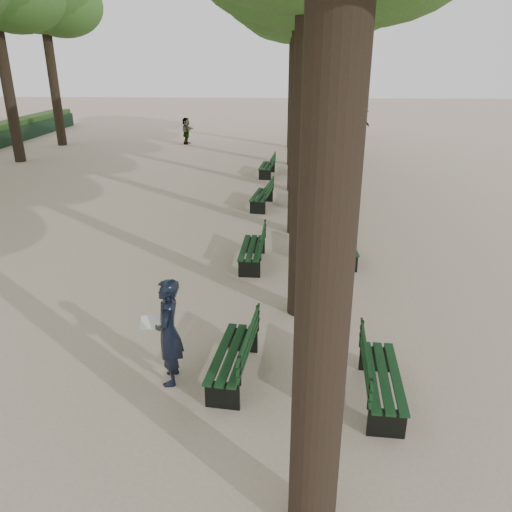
{
  "coord_description": "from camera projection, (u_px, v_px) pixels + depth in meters",
  "views": [
    {
      "loc": [
        1.12,
        -6.08,
        4.84
      ],
      "look_at": [
        0.6,
        3.0,
        1.2
      ],
      "focal_mm": 35.0,
      "sensor_mm": 36.0,
      "label": 1
    }
  ],
  "objects": [
    {
      "name": "ground",
      "position": [
        205.0,
        403.0,
        7.49
      ],
      "size": [
        120.0,
        120.0,
        0.0
      ],
      "primitive_type": "plane",
      "color": "#C1A892",
      "rests_on": "ground"
    },
    {
      "name": "bench_left_0",
      "position": [
        233.0,
        363.0,
        8.0
      ],
      "size": [
        0.77,
        1.85,
        0.92
      ],
      "color": "black",
      "rests_on": "ground"
    },
    {
      "name": "bench_left_1",
      "position": [
        252.0,
        254.0,
        12.4
      ],
      "size": [
        0.62,
        1.81,
        0.92
      ],
      "color": "black",
      "rests_on": "ground"
    },
    {
      "name": "bench_left_2",
      "position": [
        262.0,
        200.0,
        17.14
      ],
      "size": [
        0.8,
        1.86,
        0.92
      ],
      "color": "black",
      "rests_on": "ground"
    },
    {
      "name": "bench_left_3",
      "position": [
        267.0,
        170.0,
        21.7
      ],
      "size": [
        0.72,
        1.84,
        0.92
      ],
      "color": "black",
      "rests_on": "ground"
    },
    {
      "name": "bench_right_0",
      "position": [
        381.0,
        385.0,
        7.45
      ],
      "size": [
        0.69,
        1.83,
        0.92
      ],
      "color": "black",
      "rests_on": "ground"
    },
    {
      "name": "bench_right_1",
      "position": [
        342.0,
        250.0,
        12.69
      ],
      "size": [
        0.66,
        1.83,
        0.92
      ],
      "color": "black",
      "rests_on": "ground"
    },
    {
      "name": "bench_right_2",
      "position": [
        328.0,
        202.0,
        16.85
      ],
      "size": [
        0.71,
        1.84,
        0.92
      ],
      "color": "black",
      "rests_on": "ground"
    },
    {
      "name": "bench_right_3",
      "position": [
        319.0,
        171.0,
        21.49
      ],
      "size": [
        0.68,
        1.83,
        0.92
      ],
      "color": "black",
      "rests_on": "ground"
    },
    {
      "name": "man_with_map",
      "position": [
        169.0,
        332.0,
        7.7
      ],
      "size": [
        0.65,
        0.74,
        1.77
      ],
      "color": "black",
      "rests_on": "ground"
    },
    {
      "name": "pedestrian_e",
      "position": [
        186.0,
        131.0,
        29.54
      ],
      "size": [
        0.52,
        1.45,
        1.53
      ],
      "primitive_type": "imported",
      "rotation": [
        0.0,
        0.0,
        1.42
      ],
      "color": "#262628",
      "rests_on": "ground"
    },
    {
      "name": "pedestrian_b",
      "position": [
        362.0,
        122.0,
        32.13
      ],
      "size": [
        1.15,
        1.04,
        1.84
      ],
      "primitive_type": "imported",
      "rotation": [
        0.0,
        0.0,
        0.69
      ],
      "color": "#262628",
      "rests_on": "ground"
    },
    {
      "name": "pedestrian_c",
      "position": [
        346.0,
        139.0,
        25.67
      ],
      "size": [
        1.01,
        1.03,
        1.84
      ],
      "primitive_type": "imported",
      "rotation": [
        0.0,
        0.0,
        5.48
      ],
      "color": "#262628",
      "rests_on": "ground"
    }
  ]
}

